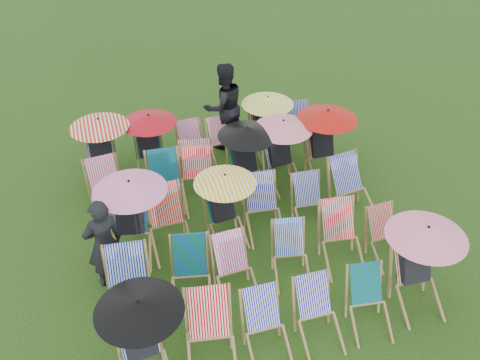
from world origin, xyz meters
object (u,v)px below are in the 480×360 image
object	(u,v)px
deckchair_5	(420,266)
deckchair_29	(299,128)
person_left	(104,243)
deckchair_0	(142,341)
person_rear	(224,106)

from	to	relation	value
deckchair_5	deckchair_29	xyz separation A→B (m)	(-0.02, 4.47, -0.27)
person_left	deckchair_0	bearing A→B (deg)	86.46
person_left	deckchair_5	bearing A→B (deg)	145.93
deckchair_5	person_rear	distance (m)	5.21
deckchair_0	person_rear	bearing A→B (deg)	58.59
deckchair_5	deckchair_29	size ratio (longest dim) A/B	1.47
deckchair_0	deckchair_5	world-z (taller)	deckchair_5
deckchair_5	person_rear	bearing A→B (deg)	109.61
deckchair_0	person_left	size ratio (longest dim) A/B	0.83
deckchair_0	person_rear	world-z (taller)	person_rear
deckchair_29	person_left	distance (m)	5.08
deckchair_29	person_left	bearing A→B (deg)	-135.80
deckchair_0	deckchair_29	world-z (taller)	deckchair_0
deckchair_5	person_left	world-z (taller)	person_left
deckchair_0	person_rear	distance (m)	5.65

